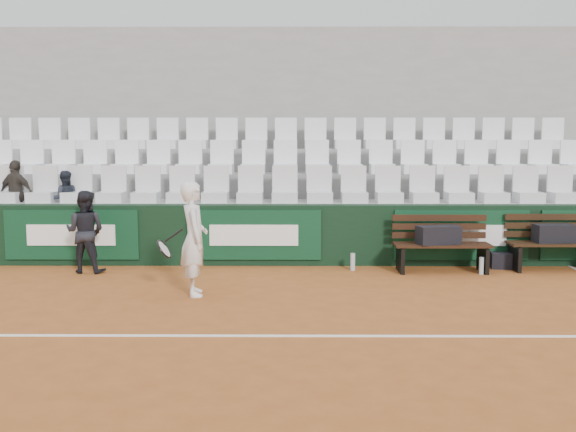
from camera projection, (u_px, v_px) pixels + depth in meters
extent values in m
plane|color=#A35625|center=(252.00, 336.00, 6.76)|extent=(80.00, 80.00, 0.00)
cube|color=white|center=(252.00, 336.00, 6.76)|extent=(18.00, 0.06, 0.01)
cube|color=black|center=(267.00, 235.00, 10.68)|extent=(18.00, 0.30, 1.00)
cube|color=#0C381E|center=(72.00, 235.00, 10.53)|extent=(2.20, 0.04, 0.82)
cube|color=#0C381E|center=(254.00, 235.00, 10.51)|extent=(2.20, 0.04, 0.82)
cube|color=#0C381E|center=(461.00, 235.00, 10.49)|extent=(2.20, 0.04, 0.82)
cube|color=#979794|center=(268.00, 230.00, 11.30)|extent=(18.00, 0.95, 1.00)
cube|color=gray|center=(270.00, 211.00, 12.22)|extent=(18.00, 0.95, 1.45)
cube|color=#959592|center=(271.00, 195.00, 13.14)|extent=(18.00, 0.95, 1.90)
cube|color=#979795|center=(272.00, 134.00, 13.61)|extent=(18.00, 0.30, 4.40)
cube|color=silver|center=(267.00, 184.00, 11.03)|extent=(11.90, 0.44, 0.63)
cube|color=white|center=(269.00, 157.00, 11.92)|extent=(11.90, 0.44, 0.63)
cube|color=white|center=(271.00, 133.00, 12.82)|extent=(11.90, 0.44, 0.63)
cube|color=black|center=(442.00, 258.00, 10.09)|extent=(1.50, 0.56, 0.45)
cube|color=black|center=(556.00, 256.00, 10.20)|extent=(1.50, 0.56, 0.45)
cube|color=black|center=(438.00, 235.00, 10.01)|extent=(0.72, 0.45, 0.29)
cube|color=black|center=(554.00, 233.00, 10.18)|extent=(0.64, 0.34, 0.29)
cube|color=black|center=(504.00, 261.00, 10.37)|extent=(0.46, 0.32, 0.26)
cylinder|color=#B1C2C9|center=(353.00, 262.00, 10.21)|extent=(0.08, 0.08, 0.28)
cylinder|color=silver|center=(481.00, 266.00, 9.91)|extent=(0.07, 0.07, 0.27)
imported|color=white|center=(194.00, 239.00, 8.51)|extent=(0.48, 0.62, 1.52)
torus|color=black|center=(164.00, 249.00, 8.53)|extent=(0.19, 0.30, 0.26)
cylinder|color=black|center=(174.00, 235.00, 8.50)|extent=(0.26, 0.03, 0.20)
imported|color=black|center=(85.00, 232.00, 10.00)|extent=(0.68, 0.55, 1.29)
imported|color=#322D28|center=(15.00, 168.00, 11.08)|extent=(0.75, 0.49, 1.18)
imported|color=#1F242F|center=(64.00, 173.00, 11.08)|extent=(0.58, 0.51, 0.99)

